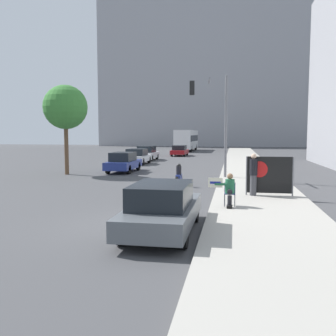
{
  "coord_description": "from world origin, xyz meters",
  "views": [
    {
      "loc": [
        2.73,
        -10.89,
        2.82
      ],
      "look_at": [
        0.02,
        4.56,
        1.38
      ],
      "focal_mm": 40.0,
      "sensor_mm": 36.0,
      "label": 1
    }
  ],
  "objects_px": {
    "jogger_on_sidewalk": "(253,174)",
    "car_on_road_far_lane": "(180,151)",
    "city_bus_on_road": "(187,139)",
    "street_tree_near_curb": "(65,108)",
    "parked_car_curbside": "(162,208)",
    "seated_protester": "(229,189)",
    "protest_banner": "(269,175)",
    "car_on_road_midblock": "(137,156)",
    "car_on_road_distant": "(147,153)",
    "traffic_light_pole": "(214,111)",
    "car_on_road_nearest": "(123,162)",
    "motorcycle_on_road": "(179,176)"
  },
  "relations": [
    {
      "from": "traffic_light_pole",
      "to": "car_on_road_nearest",
      "type": "height_order",
      "value": "traffic_light_pole"
    },
    {
      "from": "seated_protester",
      "to": "parked_car_curbside",
      "type": "distance_m",
      "value": 3.93
    },
    {
      "from": "protest_banner",
      "to": "city_bus_on_road",
      "type": "distance_m",
      "value": 45.53
    },
    {
      "from": "traffic_light_pole",
      "to": "car_on_road_midblock",
      "type": "distance_m",
      "value": 13.47
    },
    {
      "from": "seated_protester",
      "to": "car_on_road_nearest",
      "type": "distance_m",
      "value": 14.92
    },
    {
      "from": "car_on_road_midblock",
      "to": "car_on_road_far_lane",
      "type": "xyz_separation_m",
      "value": [
        2.03,
        13.49,
        -0.03
      ]
    },
    {
      "from": "parked_car_curbside",
      "to": "city_bus_on_road",
      "type": "bearing_deg",
      "value": 96.31
    },
    {
      "from": "city_bus_on_road",
      "to": "street_tree_near_curb",
      "type": "xyz_separation_m",
      "value": [
        -3.79,
        -36.87,
        2.67
      ]
    },
    {
      "from": "car_on_road_distant",
      "to": "street_tree_near_curb",
      "type": "distance_m",
      "value": 15.25
    },
    {
      "from": "car_on_road_midblock",
      "to": "protest_banner",
      "type": "bearing_deg",
      "value": -58.95
    },
    {
      "from": "car_on_road_nearest",
      "to": "motorcycle_on_road",
      "type": "bearing_deg",
      "value": -52.86
    },
    {
      "from": "car_on_road_midblock",
      "to": "car_on_road_nearest",
      "type": "bearing_deg",
      "value": -83.48
    },
    {
      "from": "seated_protester",
      "to": "motorcycle_on_road",
      "type": "height_order",
      "value": "seated_protester"
    },
    {
      "from": "parked_car_curbside",
      "to": "car_on_road_nearest",
      "type": "height_order",
      "value": "car_on_road_nearest"
    },
    {
      "from": "seated_protester",
      "to": "jogger_on_sidewalk",
      "type": "height_order",
      "value": "jogger_on_sidewalk"
    },
    {
      "from": "traffic_light_pole",
      "to": "protest_banner",
      "type": "bearing_deg",
      "value": -67.39
    },
    {
      "from": "seated_protester",
      "to": "city_bus_on_road",
      "type": "relative_size",
      "value": 0.1
    },
    {
      "from": "car_on_road_midblock",
      "to": "city_bus_on_road",
      "type": "relative_size",
      "value": 0.36
    },
    {
      "from": "parked_car_curbside",
      "to": "car_on_road_distant",
      "type": "bearing_deg",
      "value": 103.99
    },
    {
      "from": "street_tree_near_curb",
      "to": "city_bus_on_road",
      "type": "bearing_deg",
      "value": 84.13
    },
    {
      "from": "jogger_on_sidewalk",
      "to": "car_on_road_far_lane",
      "type": "distance_m",
      "value": 31.72
    },
    {
      "from": "jogger_on_sidewalk",
      "to": "car_on_road_far_lane",
      "type": "height_order",
      "value": "jogger_on_sidewalk"
    },
    {
      "from": "parked_car_curbside",
      "to": "motorcycle_on_road",
      "type": "bearing_deg",
      "value": 95.41
    },
    {
      "from": "car_on_road_nearest",
      "to": "protest_banner",
      "type": "bearing_deg",
      "value": -46.28
    },
    {
      "from": "jogger_on_sidewalk",
      "to": "motorcycle_on_road",
      "type": "relative_size",
      "value": 0.88
    },
    {
      "from": "traffic_light_pole",
      "to": "motorcycle_on_road",
      "type": "bearing_deg",
      "value": -115.85
    },
    {
      "from": "car_on_road_far_lane",
      "to": "car_on_road_midblock",
      "type": "bearing_deg",
      "value": -98.56
    },
    {
      "from": "seated_protester",
      "to": "car_on_road_distant",
      "type": "bearing_deg",
      "value": 116.38
    },
    {
      "from": "protest_banner",
      "to": "car_on_road_midblock",
      "type": "bearing_deg",
      "value": 121.05
    },
    {
      "from": "seated_protester",
      "to": "protest_banner",
      "type": "bearing_deg",
      "value": 65.57
    },
    {
      "from": "city_bus_on_road",
      "to": "seated_protester",
      "type": "bearing_deg",
      "value": -81.04
    },
    {
      "from": "car_on_road_midblock",
      "to": "car_on_road_far_lane",
      "type": "distance_m",
      "value": 13.64
    },
    {
      "from": "parked_car_curbside",
      "to": "protest_banner",
      "type": "bearing_deg",
      "value": 60.63
    },
    {
      "from": "traffic_light_pole",
      "to": "seated_protester",
      "type": "bearing_deg",
      "value": -83.39
    },
    {
      "from": "parked_car_curbside",
      "to": "city_bus_on_road",
      "type": "height_order",
      "value": "city_bus_on_road"
    },
    {
      "from": "jogger_on_sidewalk",
      "to": "car_on_road_nearest",
      "type": "height_order",
      "value": "jogger_on_sidewalk"
    },
    {
      "from": "car_on_road_midblock",
      "to": "car_on_road_distant",
      "type": "distance_m",
      "value": 5.14
    },
    {
      "from": "car_on_road_nearest",
      "to": "seated_protester",
      "type": "bearing_deg",
      "value": -58.3
    },
    {
      "from": "seated_protester",
      "to": "car_on_road_far_lane",
      "type": "bearing_deg",
      "value": 107.96
    },
    {
      "from": "jogger_on_sidewalk",
      "to": "traffic_light_pole",
      "type": "relative_size",
      "value": 0.29
    },
    {
      "from": "protest_banner",
      "to": "city_bus_on_road",
      "type": "height_order",
      "value": "city_bus_on_road"
    },
    {
      "from": "parked_car_curbside",
      "to": "car_on_road_far_lane",
      "type": "height_order",
      "value": "parked_car_curbside"
    },
    {
      "from": "traffic_light_pole",
      "to": "car_on_road_midblock",
      "type": "relative_size",
      "value": 1.45
    },
    {
      "from": "parked_car_curbside",
      "to": "car_on_road_nearest",
      "type": "relative_size",
      "value": 1.03
    },
    {
      "from": "parked_car_curbside",
      "to": "car_on_road_midblock",
      "type": "height_order",
      "value": "same"
    },
    {
      "from": "car_on_road_nearest",
      "to": "city_bus_on_road",
      "type": "height_order",
      "value": "city_bus_on_road"
    },
    {
      "from": "seated_protester",
      "to": "car_on_road_midblock",
      "type": "relative_size",
      "value": 0.28
    },
    {
      "from": "city_bus_on_road",
      "to": "motorcycle_on_road",
      "type": "relative_size",
      "value": 5.72
    },
    {
      "from": "car_on_road_distant",
      "to": "protest_banner",
      "type": "bearing_deg",
      "value": -64.55
    },
    {
      "from": "seated_protester",
      "to": "protest_banner",
      "type": "relative_size",
      "value": 0.6
    }
  ]
}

